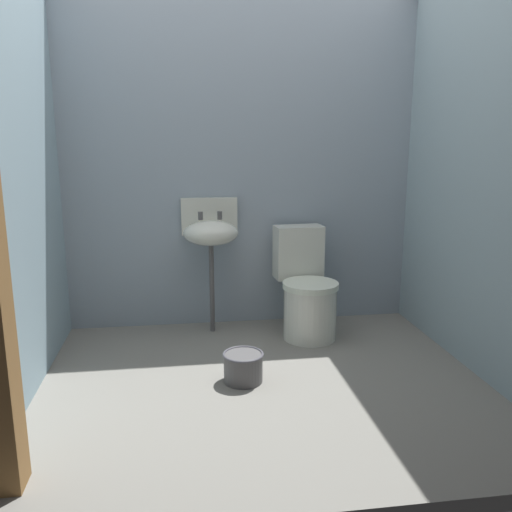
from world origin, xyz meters
name	(u,v)px	position (x,y,z in m)	size (l,w,h in m)	color
ground_plane	(262,383)	(0.00, 0.00, -0.04)	(3.03, 2.45, 0.08)	slate
wall_back	(241,167)	(0.00, 1.07, 1.21)	(3.03, 0.10, 2.42)	#8B9AA7
wall_left	(12,178)	(-1.36, 0.10, 1.21)	(0.10, 2.25, 2.42)	#849FAB
wall_right	(479,173)	(1.36, 0.10, 1.21)	(0.10, 2.25, 2.42)	#879FA8
toilet_near_wall	(306,292)	(0.43, 0.67, 0.32)	(0.43, 0.62, 0.78)	silver
sink	(211,232)	(-0.25, 0.86, 0.75)	(0.42, 0.34, 0.99)	#515051
bucket	(243,366)	(-0.12, -0.04, 0.09)	(0.25, 0.25, 0.18)	#515051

